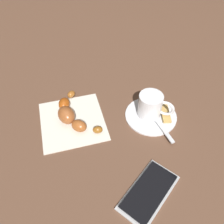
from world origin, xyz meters
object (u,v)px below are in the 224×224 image
Objects in this scene: saucer at (151,115)px; croissant at (70,114)px; sugar_packet at (165,112)px; napkin at (72,121)px; cell_phone at (149,192)px; teaspoon at (152,114)px; espresso_cup at (151,105)px.

croissant is at bearing -22.07° from saucer.
sugar_packet is 0.23m from napkin.
sugar_packet reaches higher than napkin.
sugar_packet is 0.40× the size of napkin.
cell_phone is at bearing 107.01° from croissant.
sugar_packet is (-0.03, 0.01, 0.00)m from teaspoon.
croissant reaches higher than saucer.
sugar_packet is (-0.03, 0.01, 0.01)m from saucer.
saucer is 0.79× the size of napkin.
teaspoon is at bearing 96.81° from sugar_packet.
cell_phone is (-0.07, 0.24, 0.00)m from napkin.
napkin is at bearing 107.31° from croissant.
teaspoon is at bearing -123.79° from cell_phone.
espresso_cup is at bearing 158.93° from croissant.
espresso_cup reaches higher than cell_phone.
saucer is 1.72× the size of espresso_cup.
espresso_cup is 1.15× the size of sugar_packet.
croissant reaches higher than teaspoon.
saucer is 0.01m from teaspoon.
saucer is at bearing 92.18° from sugar_packet.
teaspoon is 0.20m from croissant.
croissant is (0.18, -0.07, -0.02)m from espresso_cup.
sugar_packet is 0.24m from croissant.
croissant is 0.26m from cell_phone.
croissant is at bearing -72.69° from napkin.
napkin is at bearing -21.41° from teaspoon.
espresso_cup is at bearing 160.42° from napkin.
teaspoon is at bearing 108.83° from espresso_cup.
espresso_cup is 0.20m from napkin.
napkin is 1.09× the size of cell_phone.
cell_phone is (0.11, 0.17, -0.03)m from espresso_cup.
teaspoon is 0.97× the size of cell_phone.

